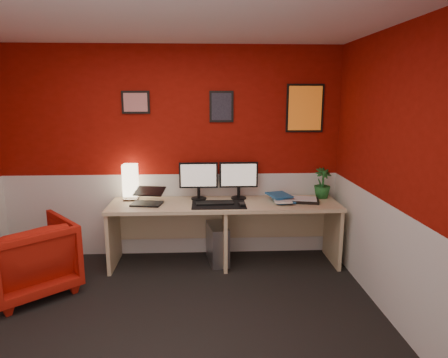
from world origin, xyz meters
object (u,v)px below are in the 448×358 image
laptop (147,195)px  monitor_right (239,175)px  zen_tray (303,200)px  potted_plant (322,183)px  pc_tower (218,244)px  armchair (28,258)px  desk (224,233)px  monitor_left (198,175)px  shoji_lamp (131,183)px

laptop → monitor_right: 1.09m
laptop → zen_tray: 1.78m
potted_plant → zen_tray: bearing=-147.7°
pc_tower → armchair: bearing=-170.7°
armchair → zen_tray: bearing=151.6°
desk → pc_tower: desk is taller
monitor_left → pc_tower: 0.84m
desk → shoji_lamp: 1.24m
shoji_lamp → potted_plant: 2.26m
desk → monitor_right: 0.70m
monitor_left → zen_tray: (1.20, -0.17, -0.28)m
laptop → shoji_lamp: bearing=143.7°
monitor_left → potted_plant: (1.47, -0.00, -0.11)m
laptop → potted_plant: bearing=16.2°
monitor_left → armchair: (-1.67, -0.79, -0.66)m
potted_plant → desk: bearing=-171.3°
monitor_left → monitor_right: 0.47m
shoji_lamp → armchair: 1.32m
potted_plant → armchair: size_ratio=0.44×
monitor_left → monitor_right: same height
shoji_lamp → monitor_left: size_ratio=0.69×
desk → monitor_left: size_ratio=4.48×
shoji_lamp → armchair: bearing=-137.6°
laptop → armchair: size_ratio=0.41×
shoji_lamp → zen_tray: shoji_lamp is taller
monitor_right → potted_plant: (0.99, -0.01, -0.11)m
laptop → zen_tray: size_ratio=0.94×
laptop → desk: bearing=12.3°
shoji_lamp → armchair: (-0.88, -0.80, -0.57)m
desk → laptop: size_ratio=7.88×
laptop → pc_tower: bearing=15.4°
desk → monitor_left: bearing=148.2°
laptop → armchair: 1.33m
shoji_lamp → zen_tray: 2.01m
potted_plant → monitor_right: bearing=179.4°
armchair → monitor_left: bearing=164.7°
laptop → monitor_right: (1.05, 0.22, 0.18)m
potted_plant → armchair: (-3.14, -0.79, -0.54)m
shoji_lamp → pc_tower: shoji_lamp is taller
potted_plant → pc_tower: 1.43m
laptop → armchair: bearing=-141.9°
zen_tray → potted_plant: potted_plant is taller
shoji_lamp → pc_tower: 1.24m
potted_plant → pc_tower: bearing=-173.7°
shoji_lamp → zen_tray: (1.99, -0.18, -0.18)m
monitor_right → potted_plant: monitor_right is taller
monitor_left → zen_tray: 1.24m
desk → laptop: laptop is taller
desk → armchair: same height
laptop → armchair: (-1.09, -0.58, -0.48)m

